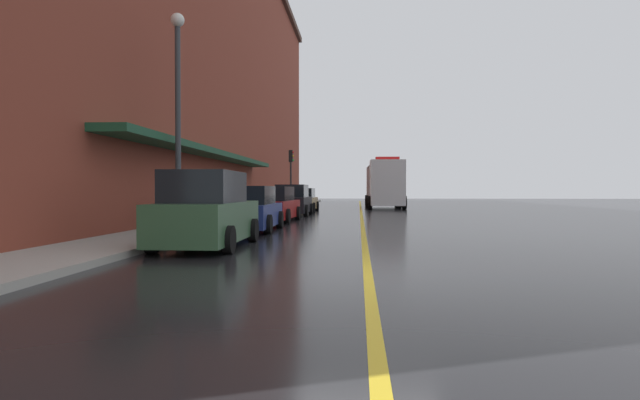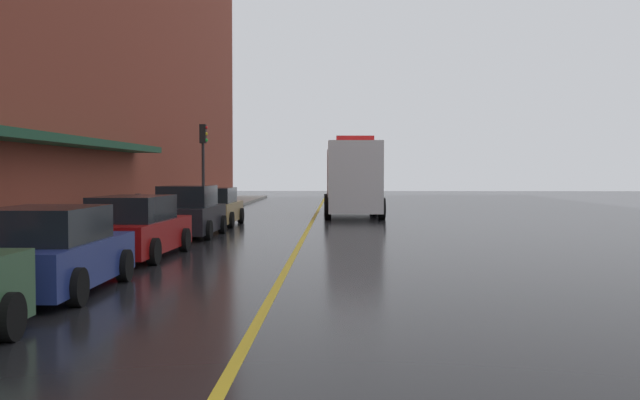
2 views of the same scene
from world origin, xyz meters
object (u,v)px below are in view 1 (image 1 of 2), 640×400
(parking_meter_2, at_px, (264,197))
(street_lamp_left, at_px, (178,97))
(parked_car_2, at_px, (273,205))
(parked_car_0, at_px, (207,212))
(parked_car_4, at_px, (301,200))
(parking_meter_0, at_px, (230,199))
(parked_car_3, at_px, (293,201))
(parking_meter_1, at_px, (165,204))
(parked_car_1, at_px, (247,210))
(traffic_light_near, at_px, (291,167))
(box_truck, at_px, (384,185))

(parking_meter_2, distance_m, street_lamp_left, 12.72)
(parked_car_2, xyz_separation_m, street_lamp_left, (-1.95, -7.10, 3.65))
(parked_car_0, height_order, parking_meter_2, parked_car_0)
(parked_car_2, height_order, parked_car_4, parked_car_2)
(parked_car_2, relative_size, parking_meter_0, 3.68)
(parked_car_4, distance_m, street_lamp_left, 18.89)
(parking_meter_0, bearing_deg, parked_car_3, 80.59)
(parked_car_2, xyz_separation_m, parking_meter_2, (-1.35, 5.17, 0.31))
(parked_car_2, distance_m, parking_meter_1, 10.05)
(parked_car_1, xyz_separation_m, parked_car_3, (0.14, 11.69, 0.07))
(parked_car_2, bearing_deg, traffic_light_near, 6.40)
(parked_car_1, xyz_separation_m, street_lamp_left, (-1.92, -1.56, 3.66))
(parking_meter_2, bearing_deg, parking_meter_0, -90.00)
(box_truck, xyz_separation_m, parking_meter_2, (-7.20, -13.17, -0.77))
(parked_car_2, xyz_separation_m, parked_car_4, (0.05, 11.32, -0.01))
(parked_car_1, xyz_separation_m, parked_car_2, (0.02, 5.54, 0.01))
(parking_meter_2, bearing_deg, parked_car_0, -84.95)
(parked_car_4, bearing_deg, parked_car_0, -179.63)
(parking_meter_0, bearing_deg, parked_car_0, -80.18)
(parked_car_2, relative_size, parking_meter_2, 3.68)
(box_truck, xyz_separation_m, parking_meter_1, (-7.20, -28.29, -0.77))
(parked_car_1, height_order, parked_car_4, parked_car_1)
(parked_car_1, relative_size, box_truck, 0.53)
(parked_car_3, distance_m, street_lamp_left, 13.88)
(parked_car_4, relative_size, parking_meter_1, 3.48)
(parked_car_0, relative_size, street_lamp_left, 0.68)
(parked_car_2, distance_m, parked_car_4, 11.32)
(parked_car_1, relative_size, traffic_light_near, 1.05)
(parked_car_4, relative_size, street_lamp_left, 0.67)
(parking_meter_1, bearing_deg, parked_car_1, 73.28)
(parking_meter_1, bearing_deg, parked_car_4, 86.25)
(parked_car_0, bearing_deg, parking_meter_1, 57.14)
(traffic_light_near, bearing_deg, parked_car_1, -86.72)
(parked_car_0, bearing_deg, parking_meter_2, 4.61)
(parked_car_0, xyz_separation_m, traffic_light_near, (-1.35, 27.33, 2.28))
(parking_meter_2, distance_m, traffic_light_near, 11.51)
(parked_car_0, xyz_separation_m, parked_car_4, (-0.02, 22.17, -0.14))
(parking_meter_1, height_order, parking_meter_2, same)
(box_truck, bearing_deg, parked_car_0, -12.57)
(parked_car_0, relative_size, traffic_light_near, 1.09)
(parked_car_1, bearing_deg, box_truck, -14.52)
(parked_car_0, height_order, parking_meter_1, parked_car_0)
(parking_meter_1, bearing_deg, parked_car_2, 82.29)
(parked_car_2, distance_m, traffic_light_near, 16.70)
(parking_meter_2, bearing_deg, parked_car_3, 33.94)
(parked_car_2, relative_size, street_lamp_left, 0.71)
(parked_car_3, distance_m, parking_meter_1, 16.17)
(parked_car_3, bearing_deg, parking_meter_0, 171.50)
(parked_car_0, height_order, parked_car_1, parked_car_0)
(parked_car_2, height_order, parking_meter_2, parked_car_2)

